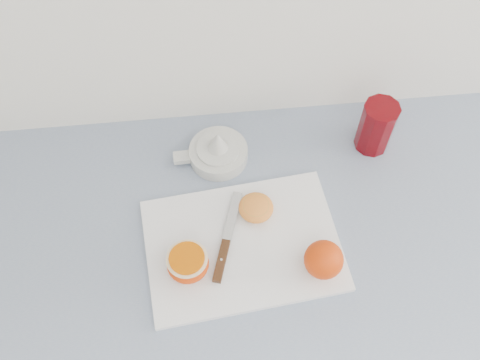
# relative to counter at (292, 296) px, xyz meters

# --- Properties ---
(counter) EXTENTS (2.57, 0.64, 0.89)m
(counter) POSITION_rel_counter_xyz_m (0.00, 0.00, 0.00)
(counter) COLOR silver
(counter) RESTS_ON ground
(cutting_board) EXTENTS (0.40, 0.31, 0.01)m
(cutting_board) POSITION_rel_counter_xyz_m (-0.14, -0.04, 0.45)
(cutting_board) COLOR white
(cutting_board) RESTS_ON counter
(whole_orange) EXTENTS (0.07, 0.07, 0.07)m
(whole_orange) POSITION_rel_counter_xyz_m (0.00, -0.11, 0.49)
(whole_orange) COLOR #EF3900
(whole_orange) RESTS_ON cutting_board
(half_orange) EXTENTS (0.08, 0.08, 0.05)m
(half_orange) POSITION_rel_counter_xyz_m (-0.25, -0.09, 0.48)
(half_orange) COLOR #EF3900
(half_orange) RESTS_ON cutting_board
(squeezed_shell) EXTENTS (0.07, 0.07, 0.03)m
(squeezed_shell) POSITION_rel_counter_xyz_m (-0.11, 0.03, 0.47)
(squeezed_shell) COLOR orange
(squeezed_shell) RESTS_ON cutting_board
(paring_knife) EXTENTS (0.08, 0.20, 0.01)m
(paring_knife) POSITION_rel_counter_xyz_m (-0.18, -0.06, 0.46)
(paring_knife) COLOR #4C2A16
(paring_knife) RESTS_ON cutting_board
(citrus_juicer) EXTENTS (0.16, 0.13, 0.09)m
(citrus_juicer) POSITION_rel_counter_xyz_m (-0.17, 0.18, 0.47)
(citrus_juicer) COLOR silver
(citrus_juicer) RESTS_ON counter
(red_tumbler) EXTENTS (0.08, 0.08, 0.13)m
(red_tumbler) POSITION_rel_counter_xyz_m (0.17, 0.18, 0.50)
(red_tumbler) COLOR #5F0308
(red_tumbler) RESTS_ON counter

